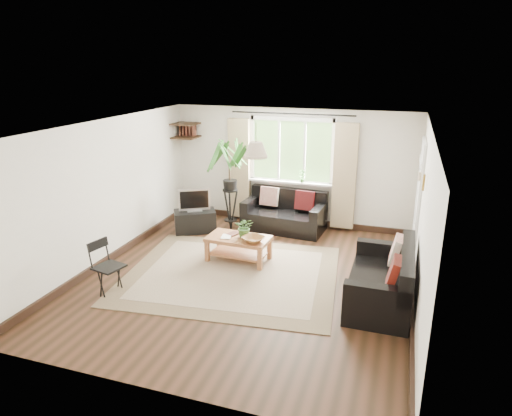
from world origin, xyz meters
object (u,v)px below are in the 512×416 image
(sofa_back, at_px, (284,212))
(coffee_table, at_px, (239,249))
(sofa_right, at_px, (381,276))
(tv_stand, at_px, (195,221))
(folding_chair, at_px, (109,268))
(palm_stand, at_px, (230,186))

(sofa_back, height_order, coffee_table, sofa_back)
(sofa_back, distance_m, sofa_right, 3.14)
(tv_stand, relative_size, folding_chair, 1.01)
(sofa_back, relative_size, palm_stand, 0.88)
(palm_stand, height_order, folding_chair, palm_stand)
(palm_stand, bearing_deg, coffee_table, -63.78)
(folding_chair, bearing_deg, tv_stand, 10.38)
(palm_stand, bearing_deg, sofa_back, 17.40)
(sofa_right, distance_m, coffee_table, 2.49)
(sofa_right, height_order, folding_chair, folding_chair)
(sofa_right, xyz_separation_m, coffee_table, (-2.39, 0.68, -0.18))
(sofa_right, height_order, palm_stand, palm_stand)
(palm_stand, relative_size, folding_chair, 2.30)
(coffee_table, bearing_deg, tv_stand, 141.40)
(tv_stand, xyz_separation_m, folding_chair, (-0.09, -2.72, 0.18))
(tv_stand, bearing_deg, palm_stand, -3.68)
(sofa_back, height_order, sofa_right, sofa_right)
(sofa_right, relative_size, palm_stand, 0.92)
(sofa_right, bearing_deg, sofa_back, -139.15)
(sofa_back, distance_m, coffee_table, 1.75)
(coffee_table, bearing_deg, folding_chair, -130.36)
(palm_stand, bearing_deg, sofa_right, -33.83)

